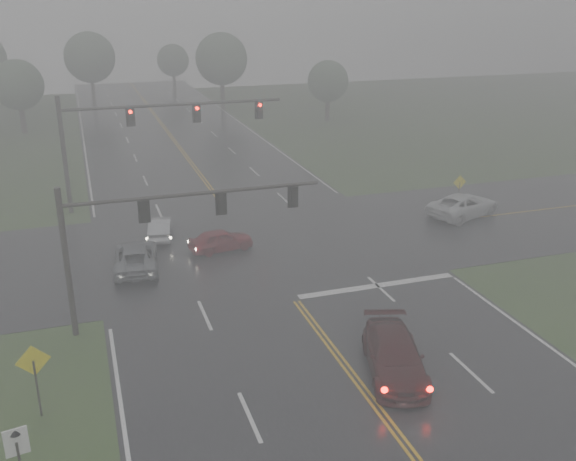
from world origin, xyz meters
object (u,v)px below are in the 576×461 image
object	(u,v)px
sedan_silver	(161,237)
signal_gantry_far	(135,127)
pickup_white	(463,216)
car_grey	(137,269)
sedan_red	(221,250)
signal_gantry_near	(147,226)
sedan_maroon	(393,373)

from	to	relation	value
sedan_silver	signal_gantry_far	bearing A→B (deg)	-74.52
pickup_white	car_grey	bearing A→B (deg)	75.77
sedan_red	signal_gantry_near	xyz separation A→B (m)	(-4.77, -7.60, 4.67)
car_grey	pickup_white	bearing A→B (deg)	-168.55
car_grey	sedan_silver	bearing A→B (deg)	-107.69
car_grey	signal_gantry_near	bearing A→B (deg)	97.42
sedan_maroon	signal_gantry_near	distance (m)	11.93
sedan_red	sedan_silver	size ratio (longest dim) A/B	0.99
sedan_red	signal_gantry_near	distance (m)	10.12
car_grey	pickup_white	size ratio (longest dim) A/B	0.91
sedan_red	car_grey	bearing A→B (deg)	94.86
sedan_silver	signal_gantry_near	world-z (taller)	signal_gantry_near
sedan_red	car_grey	xyz separation A→B (m)	(-4.94, -1.19, 0.00)
signal_gantry_far	sedan_maroon	bearing A→B (deg)	-73.93
sedan_silver	pickup_white	size ratio (longest dim) A/B	0.69
sedan_red	signal_gantry_far	bearing A→B (deg)	10.67
sedan_silver	pickup_white	distance (m)	19.89
sedan_red	car_grey	distance (m)	5.08
signal_gantry_near	signal_gantry_far	distance (m)	17.63
pickup_white	signal_gantry_far	xyz separation A→B (m)	(-20.22, 9.02, 5.56)
sedan_maroon	sedan_red	size ratio (longest dim) A/B	1.39
sedan_red	sedan_silver	world-z (taller)	sedan_red
sedan_red	sedan_silver	bearing A→B (deg)	34.36
sedan_red	sedan_silver	xyz separation A→B (m)	(-3.02, 3.24, 0.00)
car_grey	signal_gantry_near	distance (m)	7.94
car_grey	pickup_white	distance (m)	21.78
sedan_maroon	signal_gantry_far	distance (m)	26.24
sedan_maroon	signal_gantry_far	world-z (taller)	signal_gantry_far
sedan_maroon	signal_gantry_near	bearing A→B (deg)	156.51
pickup_white	signal_gantry_near	xyz separation A→B (m)	(-21.51, -8.53, 4.67)
pickup_white	signal_gantry_far	distance (m)	22.83
pickup_white	signal_gantry_near	world-z (taller)	signal_gantry_near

